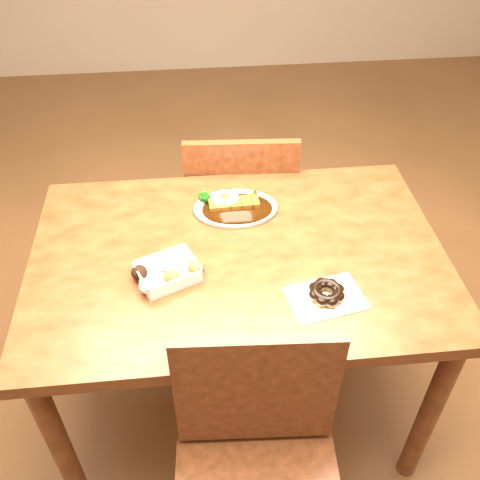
{
  "coord_description": "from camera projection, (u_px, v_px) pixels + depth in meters",
  "views": [
    {
      "loc": [
        -0.11,
        -1.13,
        1.8
      ],
      "look_at": [
        0.0,
        -0.01,
        0.81
      ],
      "focal_mm": 40.0,
      "sensor_mm": 36.0,
      "label": 1
    }
  ],
  "objects": [
    {
      "name": "katsu_curry_plate",
      "position": [
        234.0,
        206.0,
        1.69
      ],
      "size": [
        0.27,
        0.19,
        0.05
      ],
      "rotation": [
        0.0,
        0.0,
        -0.03
      ],
      "color": "white",
      "rests_on": "table"
    },
    {
      "name": "chair_near",
      "position": [
        258.0,
        478.0,
        1.33
      ],
      "size": [
        0.45,
        0.45,
        0.87
      ],
      "rotation": [
        0.0,
        0.0,
        -0.06
      ],
      "color": "#43220D",
      "rests_on": "ground"
    },
    {
      "name": "ground",
      "position": [
        239.0,
        396.0,
        2.05
      ],
      "size": [
        6.0,
        6.0,
        0.0
      ],
      "primitive_type": "plane",
      "color": "brown",
      "rests_on": "ground"
    },
    {
      "name": "pon_de_ring",
      "position": [
        326.0,
        293.0,
        1.4
      ],
      "size": [
        0.22,
        0.17,
        0.04
      ],
      "rotation": [
        0.0,
        0.0,
        0.2
      ],
      "color": "silver",
      "rests_on": "table"
    },
    {
      "name": "table",
      "position": [
        238.0,
        277.0,
        1.61
      ],
      "size": [
        1.2,
        0.8,
        0.75
      ],
      "color": "#43220D",
      "rests_on": "ground"
    },
    {
      "name": "chair_far",
      "position": [
        240.0,
        211.0,
        2.13
      ],
      "size": [
        0.45,
        0.45,
        0.87
      ],
      "rotation": [
        0.0,
        0.0,
        3.08
      ],
      "color": "#43220D",
      "rests_on": "ground"
    },
    {
      "name": "donut_box",
      "position": [
        166.0,
        272.0,
        1.46
      ],
      "size": [
        0.2,
        0.18,
        0.05
      ],
      "rotation": [
        0.0,
        0.0,
        0.4
      ],
      "color": "white",
      "rests_on": "table"
    }
  ]
}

